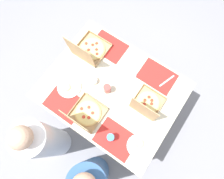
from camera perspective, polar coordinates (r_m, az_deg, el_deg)
name	(u,v)px	position (r m, az deg, el deg)	size (l,w,h in m)	color
ground_plane	(112,106)	(2.69, 0.00, -4.83)	(6.00, 6.00, 0.00)	gray
dining_table	(112,93)	(2.05, 0.00, -0.96)	(1.31, 1.04, 0.78)	#3F3328
placemat_near_left	(157,76)	(2.03, 12.91, 3.78)	(0.36, 0.26, 0.00)	red
placemat_near_right	(109,46)	(2.12, -0.96, 12.31)	(0.36, 0.26, 0.00)	red
placemat_far_left	(116,139)	(1.85, 1.10, -14.11)	(0.36, 0.26, 0.00)	red
placemat_far_right	(65,103)	(1.95, -13.44, -3.92)	(0.36, 0.26, 0.00)	red
pizza_box_corner_left	(147,104)	(1.88, 10.02, -4.08)	(0.26, 0.27, 0.30)	tan
pizza_box_edge_far	(90,50)	(2.05, -6.47, 11.36)	(0.31, 0.33, 0.34)	tan
pizza_box_corner_right	(85,115)	(1.84, -7.70, -7.28)	(0.28, 0.29, 0.32)	tan
plate_far_left	(125,73)	(1.98, 3.77, 4.72)	(0.23, 0.23, 0.02)	white
plate_near_left	(138,146)	(1.86, 7.61, -15.75)	(0.21, 0.21, 0.03)	white
plate_near_right	(69,87)	(1.98, -12.34, 0.79)	(0.23, 0.23, 0.03)	white
cup_clear_right	(110,137)	(1.80, -0.44, -13.68)	(0.07, 0.07, 0.10)	teal
cup_dark	(107,89)	(1.88, -1.41, 0.22)	(0.07, 0.07, 0.11)	#BF4742
condiment_bowl	(93,81)	(1.94, -5.38, 2.55)	(0.08, 0.08, 0.05)	white
fork_by_far_left	(167,81)	(2.03, 15.53, 2.41)	(0.19, 0.02, 0.01)	#B7B7BC
diner_left_seat	(92,176)	(2.11, -5.84, -23.59)	(0.32, 0.32, 1.21)	#33598C
diner_right_seat	(45,141)	(2.19, -18.72, -13.85)	(0.32, 0.32, 1.21)	white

